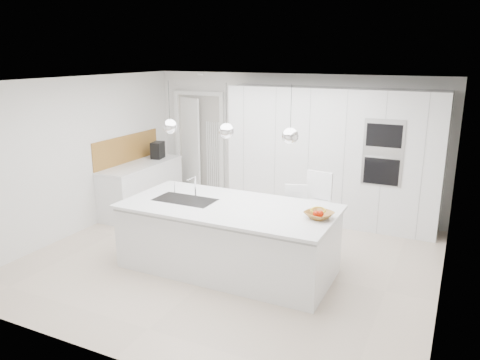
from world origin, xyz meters
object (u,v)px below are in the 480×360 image
at_px(island_base, 227,240).
at_px(fruit_bowl, 319,215).
at_px(espresso_machine, 158,150).
at_px(bar_stool_right, 315,216).
at_px(bar_stool_left, 292,222).

height_order(island_base, fruit_bowl, fruit_bowl).
xyz_separation_m(espresso_machine, bar_stool_right, (3.45, -1.08, -0.45)).
relative_size(island_base, espresso_machine, 8.93).
height_order(fruit_bowl, bar_stool_right, bar_stool_right).
height_order(espresso_machine, bar_stool_right, bar_stool_right).
distance_m(fruit_bowl, bar_stool_left, 1.04).
bearing_deg(fruit_bowl, bar_stool_left, 129.09).
xyz_separation_m(island_base, fruit_bowl, (1.22, 0.08, 0.51)).
bearing_deg(bar_stool_left, island_base, -144.90).
bearing_deg(bar_stool_right, bar_stool_left, -150.69).
bearing_deg(espresso_machine, bar_stool_right, -30.00).
xyz_separation_m(bar_stool_left, bar_stool_right, (0.30, 0.12, 0.09)).
distance_m(espresso_machine, bar_stool_right, 3.65).
distance_m(island_base, bar_stool_left, 1.03).
distance_m(bar_stool_left, bar_stool_right, 0.34).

